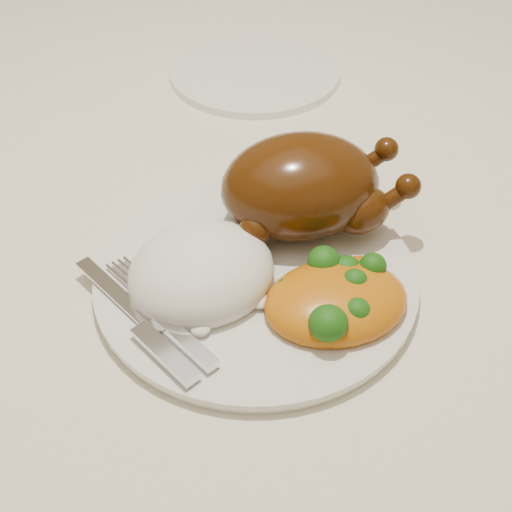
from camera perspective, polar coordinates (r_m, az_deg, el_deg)
dining_table at (r=0.80m, az=-16.36°, el=-2.29°), size 1.60×0.90×0.76m
tablecloth at (r=0.75m, az=-17.43°, el=1.70°), size 1.73×1.03×0.18m
dinner_plate at (r=0.62m, az=0.00°, el=-1.77°), size 0.34×0.34×0.01m
side_plate at (r=0.92m, az=-0.10°, el=14.51°), size 0.27×0.27×0.01m
roast_chicken at (r=0.64m, az=3.96°, el=5.61°), size 0.19×0.16×0.09m
rice_mound at (r=0.60m, az=-4.39°, el=-1.36°), size 0.13×0.12×0.07m
mac_and_cheese at (r=0.58m, az=6.61°, el=-3.26°), size 0.14×0.13×0.05m
cutlery at (r=0.57m, az=-7.86°, el=-5.73°), size 0.04×0.17×0.01m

